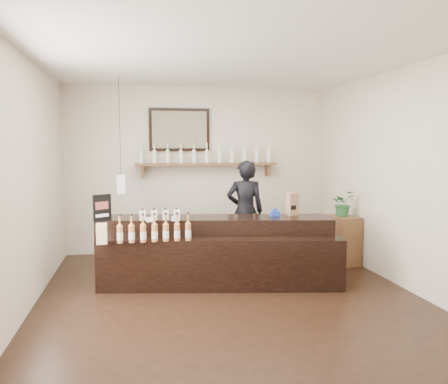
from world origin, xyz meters
TOP-DOWN VIEW (x-y plane):
  - ground at (0.00, 0.00)m, footprint 5.00×5.00m
  - room_shell at (0.00, 0.00)m, footprint 5.00×5.00m
  - back_wall_decor at (-0.15, 2.37)m, footprint 2.66×0.96m
  - counter at (-0.06, 0.59)m, footprint 3.13×1.37m
  - promo_sign at (-1.51, 0.67)m, footprint 0.22×0.14m
  - paper_bag at (1.01, 0.66)m, footprint 0.17×0.14m
  - tape_dispenser at (0.76, 0.63)m, footprint 0.13×0.05m
  - side_cabinet at (2.00, 1.14)m, footprint 0.46×0.57m
  - potted_plant at (2.00, 1.14)m, footprint 0.43×0.40m
  - shopkeeper at (0.57, 1.55)m, footprint 0.69×0.49m

SIDE VIEW (x-z plane):
  - ground at x=0.00m, z-range 0.00..0.00m
  - side_cabinet at x=2.00m, z-range 0.00..0.74m
  - counter at x=-0.06m, z-range -0.10..0.91m
  - shopkeeper at x=0.57m, z-range 0.00..1.80m
  - tape_dispenser at x=0.76m, z-range 0.85..0.96m
  - potted_plant at x=2.00m, z-range 0.74..1.13m
  - paper_bag at x=1.01m, z-range 0.86..1.17m
  - promo_sign at x=-1.51m, z-range 0.86..1.20m
  - room_shell at x=0.00m, z-range -0.80..4.20m
  - back_wall_decor at x=-0.15m, z-range 0.91..2.60m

